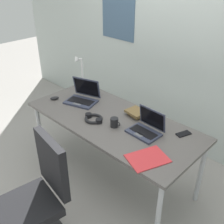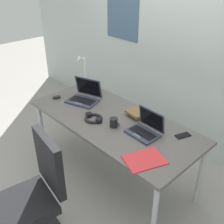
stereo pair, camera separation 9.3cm
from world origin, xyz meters
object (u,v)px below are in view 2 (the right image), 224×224
at_px(laptop_near_mouse, 145,129).
at_px(computer_mouse, 57,97).
at_px(desk_lamp, 83,72).
at_px(laptop_mid_desk, 84,97).
at_px(cell_phone, 183,135).
at_px(book_stack, 136,113).
at_px(headphones, 94,118).
at_px(paper_folder_mid_desk, 144,159).
at_px(coffee_mug, 114,122).
at_px(office_chair, 34,202).

relative_size(laptop_near_mouse, computer_mouse, 3.06).
relative_size(desk_lamp, laptop_mid_desk, 1.02).
bearing_deg(computer_mouse, cell_phone, 39.24).
bearing_deg(book_stack, computer_mouse, -157.51).
bearing_deg(computer_mouse, desk_lamp, 119.05).
xyz_separation_m(headphones, paper_folder_mid_desk, (0.74, -0.10, -0.01)).
relative_size(desk_lamp, book_stack, 1.96).
height_order(headphones, book_stack, book_stack).
relative_size(cell_phone, book_stack, 0.67).
height_order(laptop_near_mouse, computer_mouse, laptop_near_mouse).
bearing_deg(computer_mouse, laptop_mid_desk, 60.03).
distance_m(laptop_near_mouse, laptop_mid_desk, 0.88).
bearing_deg(book_stack, desk_lamp, 176.47).
bearing_deg(coffee_mug, paper_folder_mid_desk, -17.18).
bearing_deg(headphones, paper_folder_mid_desk, -7.79).
bearing_deg(office_chair, coffee_mug, 89.23).
bearing_deg(desk_lamp, coffee_mug, -21.34).
distance_m(computer_mouse, book_stack, 0.95).
height_order(laptop_near_mouse, coffee_mug, laptop_near_mouse).
bearing_deg(desk_lamp, laptop_mid_desk, -36.97).
distance_m(laptop_near_mouse, computer_mouse, 1.16).
bearing_deg(office_chair, desk_lamp, 125.99).
distance_m(coffee_mug, office_chair, 0.96).
bearing_deg(desk_lamp, computer_mouse, -84.08).
bearing_deg(computer_mouse, book_stack, 45.61).
relative_size(laptop_near_mouse, cell_phone, 2.16).
height_order(computer_mouse, paper_folder_mid_desk, computer_mouse).
bearing_deg(laptop_near_mouse, paper_folder_mid_desk, -50.13).
bearing_deg(laptop_near_mouse, laptop_mid_desk, 179.95).
bearing_deg(computer_mouse, paper_folder_mid_desk, 19.29).
relative_size(headphones, paper_folder_mid_desk, 0.69).
relative_size(desk_lamp, coffee_mug, 3.54).
bearing_deg(laptop_mid_desk, office_chair, -59.44).
bearing_deg(book_stack, coffee_mug, -92.75).
xyz_separation_m(desk_lamp, laptop_near_mouse, (1.18, -0.23, -0.15)).
distance_m(desk_lamp, office_chair, 1.62).
bearing_deg(paper_folder_mid_desk, cell_phone, 87.34).
relative_size(laptop_mid_desk, computer_mouse, 4.09).
xyz_separation_m(paper_folder_mid_desk, office_chair, (-0.52, -0.72, -0.35)).
distance_m(computer_mouse, headphones, 0.64).
relative_size(laptop_mid_desk, office_chair, 0.40).
height_order(laptop_mid_desk, coffee_mug, laptop_mid_desk).
distance_m(laptop_near_mouse, office_chair, 1.12).
xyz_separation_m(cell_phone, office_chair, (-0.55, -1.22, -0.35)).
xyz_separation_m(laptop_near_mouse, headphones, (-0.50, -0.18, -0.03)).
bearing_deg(cell_phone, paper_folder_mid_desk, -72.83).
relative_size(laptop_near_mouse, headphones, 1.37).
height_order(desk_lamp, laptop_mid_desk, desk_lamp).
bearing_deg(laptop_near_mouse, computer_mouse, -170.37).
height_order(coffee_mug, office_chair, office_chair).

